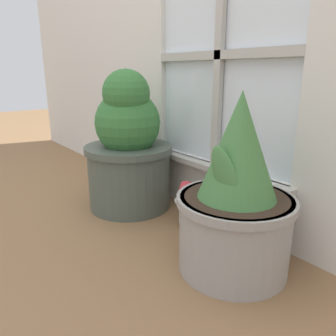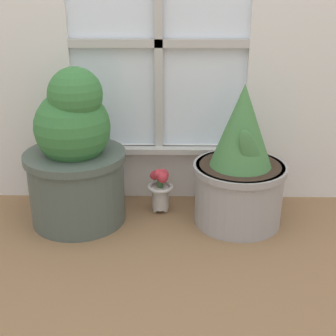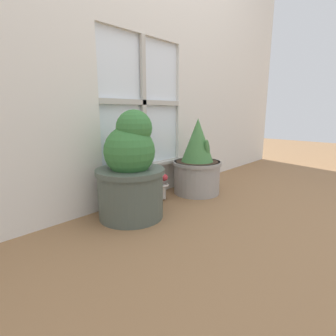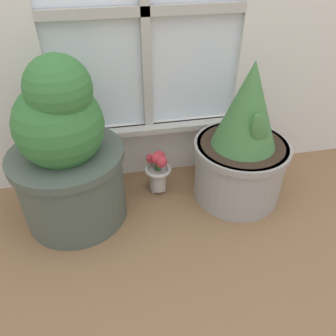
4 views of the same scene
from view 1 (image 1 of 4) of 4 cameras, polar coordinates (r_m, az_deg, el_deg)
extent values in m
plane|color=olive|center=(1.23, -16.18, -16.08)|extent=(10.00, 10.00, 0.00)
cube|color=silver|center=(1.52, 8.32, -3.70)|extent=(0.77, 0.05, 0.26)
cube|color=white|center=(1.44, 9.70, 18.83)|extent=(0.77, 0.02, 0.92)
cube|color=#BCB7AD|center=(1.42, 8.90, 18.90)|extent=(0.04, 0.02, 0.92)
cube|color=#BCB7AD|center=(1.42, 8.90, 18.90)|extent=(0.77, 0.02, 0.04)
cube|color=#BCB7AD|center=(1.46, 7.27, 0.19)|extent=(0.83, 0.06, 0.02)
cylinder|color=#4C564C|center=(1.62, -6.71, -1.42)|extent=(0.40, 0.40, 0.31)
cylinder|color=#4C564C|center=(1.58, -6.87, 3.37)|extent=(0.42, 0.42, 0.03)
cylinder|color=#38281E|center=(1.58, -6.89, 3.74)|extent=(0.36, 0.36, 0.01)
sphere|color=#387538|center=(1.56, -7.03, 7.77)|extent=(0.31, 0.31, 0.31)
sphere|color=#387538|center=(1.51, -7.30, 12.76)|extent=(0.21, 0.21, 0.21)
ellipsoid|color=#387538|center=(1.47, -6.08, 6.69)|extent=(0.07, 0.15, 0.19)
cylinder|color=#9E9993|center=(1.14, 11.40, -11.05)|extent=(0.36, 0.36, 0.26)
cylinder|color=#9E9993|center=(1.09, 11.75, -5.56)|extent=(0.39, 0.39, 0.03)
cylinder|color=#38281E|center=(1.08, 11.78, -5.16)|extent=(0.34, 0.34, 0.01)
cone|color=#477F42|center=(1.03, 12.34, 3.80)|extent=(0.25, 0.25, 0.34)
ellipsoid|color=#477F42|center=(0.98, 10.07, -1.85)|extent=(0.15, 0.07, 0.22)
sphere|color=#BCB7AD|center=(1.47, 4.18, -9.38)|extent=(0.02, 0.02, 0.02)
sphere|color=#BCB7AD|center=(1.46, 2.37, -9.50)|extent=(0.02, 0.02, 0.02)
sphere|color=#BCB7AD|center=(1.43, 3.58, -10.14)|extent=(0.02, 0.02, 0.02)
cylinder|color=#BCB7AD|center=(1.43, 3.42, -7.57)|extent=(0.07, 0.07, 0.10)
torus|color=#BCB7AD|center=(1.41, 3.45, -5.70)|extent=(0.12, 0.12, 0.02)
cylinder|color=#386633|center=(1.40, 3.47, -4.65)|extent=(0.02, 0.02, 0.06)
sphere|color=#C6333D|center=(1.38, 3.50, -3.31)|extent=(0.05, 0.05, 0.05)
sphere|color=#C6333D|center=(1.40, 4.51, -3.74)|extent=(0.05, 0.05, 0.05)
sphere|color=#C6333D|center=(1.42, 3.39, -3.41)|extent=(0.04, 0.04, 0.04)
sphere|color=#C6333D|center=(1.39, 2.98, -3.15)|extent=(0.05, 0.05, 0.05)
sphere|color=#C6333D|center=(1.36, 2.96, -3.80)|extent=(0.05, 0.05, 0.05)
camera|label=2|loc=(1.40, -89.29, 14.73)|focal=50.00mm
camera|label=3|loc=(2.35, -49.32, 10.97)|focal=28.00mm
camera|label=4|loc=(1.22, -54.42, 25.30)|focal=35.00mm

